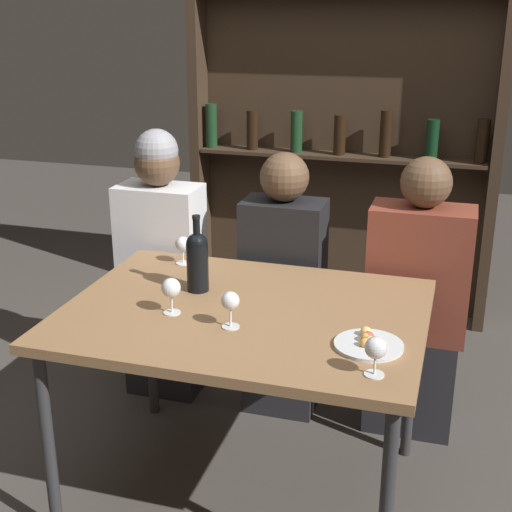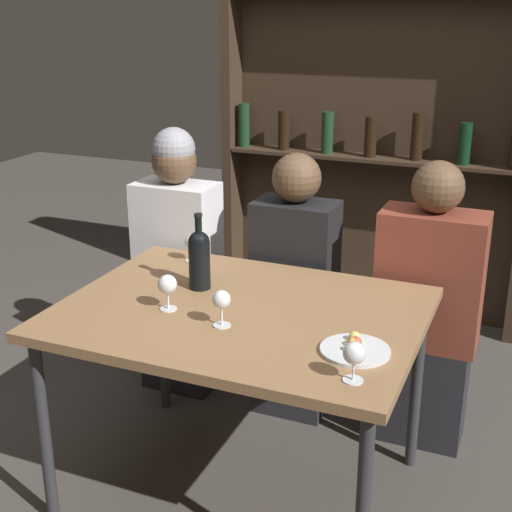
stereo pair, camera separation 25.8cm
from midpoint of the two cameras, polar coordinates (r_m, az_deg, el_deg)
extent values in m
plane|color=#47423D|center=(2.91, -3.52, -18.24)|extent=(10.00, 10.00, 0.00)
cube|color=olive|center=(2.52, -3.87, -4.71)|extent=(1.26, 0.95, 0.04)
cylinder|color=#2D2D30|center=(2.63, -19.09, -14.21)|extent=(0.04, 0.04, 0.73)
cylinder|color=#2D2D30|center=(2.25, 6.98, -19.64)|extent=(0.04, 0.04, 0.73)
cylinder|color=#2D2D30|center=(3.24, -10.69, -6.68)|extent=(0.04, 0.04, 0.73)
cylinder|color=#2D2D30|center=(2.94, 9.85, -9.55)|extent=(0.04, 0.04, 0.73)
cube|color=#38281C|center=(4.21, 5.20, 8.85)|extent=(1.71, 0.02, 1.99)
cube|color=#38281C|center=(4.36, -6.28, 9.19)|extent=(0.06, 0.18, 1.99)
cube|color=#38281C|center=(4.03, 16.97, 7.58)|extent=(0.06, 0.18, 1.99)
cube|color=#38281C|center=(4.12, 4.88, 7.95)|extent=(1.63, 0.18, 0.02)
cylinder|color=#19381E|center=(4.31, -5.33, 10.33)|extent=(0.07, 0.07, 0.26)
cylinder|color=black|center=(4.23, -2.07, 10.02)|extent=(0.07, 0.07, 0.23)
cylinder|color=#19381E|center=(4.15, 1.46, 9.91)|extent=(0.07, 0.07, 0.24)
cylinder|color=black|center=(4.09, 4.90, 9.61)|extent=(0.07, 0.07, 0.23)
cylinder|color=black|center=(4.06, 8.54, 9.63)|extent=(0.07, 0.07, 0.26)
cylinder|color=black|center=(4.02, 12.13, 9.05)|extent=(0.07, 0.07, 0.22)
cylinder|color=black|center=(4.01, 15.92, 8.81)|extent=(0.07, 0.07, 0.23)
cylinder|color=black|center=(2.65, -7.48, -0.96)|extent=(0.08, 0.08, 0.18)
sphere|color=black|center=(2.62, -7.56, 0.91)|extent=(0.08, 0.08, 0.08)
cylinder|color=black|center=(2.61, -7.61, 1.92)|extent=(0.03, 0.03, 0.10)
cylinder|color=black|center=(2.59, -7.67, 3.07)|extent=(0.03, 0.03, 0.01)
cylinder|color=silver|center=(2.51, -9.68, -4.54)|extent=(0.06, 0.06, 0.00)
cylinder|color=silver|center=(2.49, -9.73, -3.74)|extent=(0.01, 0.01, 0.07)
sphere|color=silver|center=(2.47, -9.80, -2.57)|extent=(0.07, 0.07, 0.07)
cylinder|color=silver|center=(2.10, 5.94, -9.50)|extent=(0.06, 0.06, 0.00)
cylinder|color=silver|center=(2.08, 5.97, -8.65)|extent=(0.01, 0.01, 0.07)
sphere|color=silver|center=(2.06, 6.02, -7.40)|extent=(0.07, 0.07, 0.07)
cylinder|color=silver|center=(2.96, -8.33, -0.61)|extent=(0.06, 0.06, 0.00)
cylinder|color=silver|center=(2.95, -8.36, 0.03)|extent=(0.01, 0.01, 0.07)
sphere|color=silver|center=(2.94, -8.41, 0.93)|extent=(0.06, 0.06, 0.06)
cylinder|color=silver|center=(2.38, -5.15, -5.72)|extent=(0.06, 0.06, 0.00)
cylinder|color=silver|center=(2.36, -5.18, -4.85)|extent=(0.01, 0.01, 0.08)
sphere|color=silver|center=(2.34, -5.22, -3.64)|extent=(0.06, 0.06, 0.06)
cylinder|color=silver|center=(2.25, 5.76, -7.19)|extent=(0.22, 0.22, 0.01)
sphere|color=gold|center=(2.26, 5.57, -6.62)|extent=(0.04, 0.04, 0.04)
sphere|color=#B74C3D|center=(2.26, 5.77, -6.55)|extent=(0.04, 0.04, 0.04)
sphere|color=#E5BC66|center=(2.24, 5.83, -6.88)|extent=(0.03, 0.03, 0.03)
sphere|color=gold|center=(2.23, 5.41, -7.05)|extent=(0.03, 0.03, 0.03)
sphere|color=#E5BC66|center=(2.30, 5.61, -6.15)|extent=(0.04, 0.04, 0.04)
cube|color=#26262B|center=(3.48, -9.36, -7.18)|extent=(0.34, 0.22, 0.45)
cube|color=white|center=(3.29, -9.85, 0.74)|extent=(0.37, 0.22, 0.57)
sphere|color=brown|center=(3.18, -10.25, 7.28)|extent=(0.20, 0.20, 0.20)
sphere|color=gray|center=(3.17, -10.31, 8.26)|extent=(0.19, 0.19, 0.19)
cube|color=#26262B|center=(3.29, -0.17, -8.58)|extent=(0.32, 0.22, 0.45)
cube|color=black|center=(3.09, -0.18, -0.46)|extent=(0.35, 0.22, 0.54)
sphere|color=brown|center=(2.98, -0.19, 6.31)|extent=(0.21, 0.21, 0.21)
cube|color=#26262B|center=(3.19, 9.94, -9.86)|extent=(0.37, 0.22, 0.45)
cube|color=brown|center=(2.98, 10.51, -1.38)|extent=(0.42, 0.22, 0.56)
sphere|color=brown|center=(2.87, 10.98, 5.77)|extent=(0.20, 0.20, 0.20)
camera|label=1|loc=(0.13, -92.86, -1.03)|focal=50.00mm
camera|label=2|loc=(0.13, 87.14, 1.03)|focal=50.00mm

